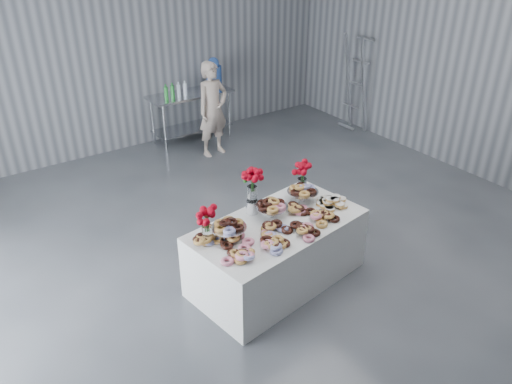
% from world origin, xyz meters
% --- Properties ---
extents(ground, '(9.00, 9.00, 0.00)m').
position_xyz_m(ground, '(0.00, 0.00, 0.00)').
color(ground, '#393B40').
rests_on(ground, ground).
extents(room_walls, '(8.04, 9.04, 4.02)m').
position_xyz_m(room_walls, '(-0.27, 0.07, 2.64)').
color(room_walls, gray).
rests_on(room_walls, ground).
extents(display_table, '(2.02, 1.26, 0.75)m').
position_xyz_m(display_table, '(-0.18, -0.02, 0.38)').
color(display_table, white).
rests_on(display_table, ground).
extents(prep_table, '(1.50, 0.60, 0.90)m').
position_xyz_m(prep_table, '(0.99, 4.10, 0.62)').
color(prep_table, silver).
rests_on(prep_table, ground).
extents(donut_mounds, '(1.90, 1.04, 0.09)m').
position_xyz_m(donut_mounds, '(-0.18, -0.07, 0.80)').
color(donut_mounds, '#B88543').
rests_on(donut_mounds, display_table).
extents(cake_stand_left, '(0.36, 0.36, 0.17)m').
position_xyz_m(cake_stand_left, '(-0.75, 0.05, 0.89)').
color(cake_stand_left, silver).
rests_on(cake_stand_left, display_table).
extents(cake_stand_mid, '(0.36, 0.36, 0.17)m').
position_xyz_m(cake_stand_mid, '(-0.15, 0.14, 0.89)').
color(cake_stand_mid, silver).
rests_on(cake_stand_mid, display_table).
extents(cake_stand_right, '(0.36, 0.36, 0.17)m').
position_xyz_m(cake_stand_right, '(0.34, 0.21, 0.89)').
color(cake_stand_right, silver).
rests_on(cake_stand_right, display_table).
extents(danish_pile, '(0.48, 0.48, 0.11)m').
position_xyz_m(danish_pile, '(0.58, -0.06, 0.81)').
color(danish_pile, white).
rests_on(danish_pile, display_table).
extents(bouquet_left, '(0.26, 0.26, 0.42)m').
position_xyz_m(bouquet_left, '(-0.96, 0.12, 1.05)').
color(bouquet_left, white).
rests_on(bouquet_left, display_table).
extents(bouquet_right, '(0.26, 0.26, 0.42)m').
position_xyz_m(bouquet_right, '(0.47, 0.38, 1.05)').
color(bouquet_right, white).
rests_on(bouquet_right, display_table).
extents(bouquet_center, '(0.26, 0.26, 0.57)m').
position_xyz_m(bouquet_center, '(-0.28, 0.32, 1.13)').
color(bouquet_center, silver).
rests_on(bouquet_center, display_table).
extents(water_jug, '(0.28, 0.28, 0.55)m').
position_xyz_m(water_jug, '(1.49, 4.10, 1.15)').
color(water_jug, '#3967C4').
rests_on(water_jug, prep_table).
extents(drink_bottles, '(0.54, 0.08, 0.27)m').
position_xyz_m(drink_bottles, '(0.67, 4.00, 1.04)').
color(drink_bottles, '#268C33').
rests_on(drink_bottles, prep_table).
extents(person, '(0.63, 0.46, 1.60)m').
position_xyz_m(person, '(1.02, 3.38, 0.80)').
color(person, '#CC8C93').
rests_on(person, ground).
extents(stepladder, '(0.57, 0.46, 1.84)m').
position_xyz_m(stepladder, '(3.75, 2.80, 0.91)').
color(stepladder, silver).
rests_on(stepladder, ground).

